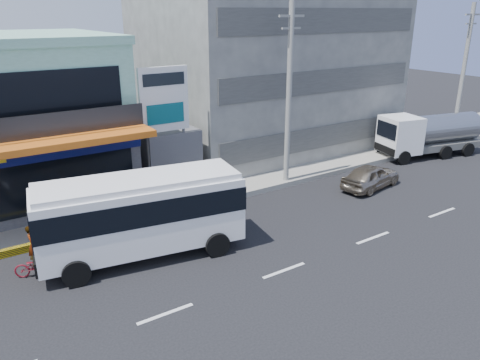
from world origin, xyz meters
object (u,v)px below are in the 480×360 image
utility_pole_near (289,95)px  sedan (371,176)px  tanker_truck (427,134)px  satellite_dish (160,125)px  concrete_building (266,48)px  motorcycle_rider (36,260)px  billboard (164,107)px  utility_pole_far (463,74)px  minibus (141,210)px

utility_pole_near → sedan: utility_pole_near is taller
utility_pole_near → tanker_truck: utility_pole_near is taller
satellite_dish → utility_pole_near: size_ratio=0.15×
concrete_building → motorcycle_rider: concrete_building is taller
concrete_building → billboard: size_ratio=2.32×
satellite_dish → sedan: size_ratio=0.37×
utility_pole_near → motorcycle_rider: (-14.01, -2.61, -4.45)m
concrete_building → billboard: concrete_building is taller
utility_pole_far → sedan: size_ratio=2.47×
billboard → sedan: bearing=-25.4°
satellite_dish → motorcycle_rider: bearing=-142.2°
sedan → motorcycle_rider: size_ratio=1.92×
tanker_truck → utility_pole_near: bearing=175.9°
motorcycle_rider → billboard: bearing=30.4°
utility_pole_far → tanker_truck: 5.77m
billboard → utility_pole_near: bearing=-15.5°
tanker_truck → motorcycle_rider: tanker_truck is taller
tanker_truck → motorcycle_rider: 25.65m
concrete_building → sedan: size_ratio=3.95×
utility_pole_far → motorcycle_rider: utility_pole_far is taller
utility_pole_near → utility_pole_far: size_ratio=1.00×
billboard → utility_pole_far: 22.57m
utility_pole_near → minibus: (-10.05, -3.29, -3.14)m
satellite_dish → utility_pole_near: 7.17m
satellite_dish → utility_pole_far: (22.00, -3.60, 1.57)m
minibus → utility_pole_far: bearing=7.2°
billboard → motorcycle_rider: (-7.51, -4.41, -4.23)m
billboard → sedan: size_ratio=1.70×
utility_pole_near → minibus: utility_pole_near is taller
concrete_building → utility_pole_far: size_ratio=1.60×
utility_pole_far → tanker_truck: bearing=-169.4°
utility_pole_near → utility_pole_far: (16.00, 0.00, 0.00)m
tanker_truck → motorcycle_rider: (-25.57, -1.79, -0.87)m
tanker_truck → motorcycle_rider: size_ratio=3.65×
concrete_building → minibus: (-14.05, -10.89, -4.99)m
satellite_dish → sedan: bearing=-34.4°
minibus → sedan: bearing=1.1°
motorcycle_rider → utility_pole_far: bearing=5.0°
utility_pole_far → tanker_truck: utility_pole_far is taller
billboard → minibus: billboard is taller
utility_pole_far → motorcycle_rider: (-30.01, -2.61, -4.45)m
billboard → minibus: size_ratio=0.83×
satellite_dish → minibus: (-4.05, -6.89, -1.57)m
utility_pole_near → billboard: bearing=164.5°
utility_pole_far → tanker_truck: size_ratio=1.30×
sedan → utility_pole_far: bearing=-85.3°
satellite_dish → billboard: (-0.50, -1.80, 1.35)m
minibus → sedan: 13.77m
tanker_truck → sedan: bearing=-164.5°
concrete_building → minibus: bearing=-142.2°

